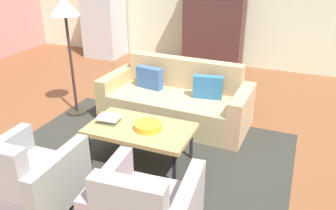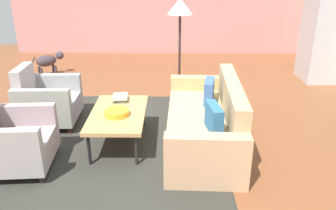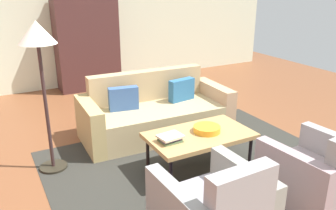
# 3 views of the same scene
# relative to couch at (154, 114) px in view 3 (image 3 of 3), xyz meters

# --- Properties ---
(ground_plane) EXTENTS (11.17, 11.17, 0.00)m
(ground_plane) POSITION_rel_couch_xyz_m (-0.28, -0.79, -0.29)
(ground_plane) COLOR brown
(wall_back) EXTENTS (9.31, 0.12, 2.80)m
(wall_back) POSITION_rel_couch_xyz_m (-0.28, 2.96, 1.11)
(wall_back) COLOR beige
(wall_back) RESTS_ON ground
(area_rug) EXTENTS (3.40, 2.60, 0.01)m
(area_rug) POSITION_rel_couch_xyz_m (-0.00, -1.14, -0.28)
(area_rug) COLOR #2D2D27
(area_rug) RESTS_ON ground
(couch) EXTENTS (2.13, 0.98, 0.86)m
(couch) POSITION_rel_couch_xyz_m (0.00, 0.00, 0.00)
(couch) COLOR tan
(couch) RESTS_ON ground
(coffee_table) EXTENTS (1.20, 0.70, 0.45)m
(coffee_table) POSITION_rel_couch_xyz_m (-0.00, -1.19, 0.13)
(coffee_table) COLOR black
(coffee_table) RESTS_ON ground
(armchair_right) EXTENTS (0.86, 0.86, 0.88)m
(armchair_right) POSITION_rel_couch_xyz_m (0.60, -2.35, 0.06)
(armchair_right) COLOR black
(armchair_right) RESTS_ON ground
(fruit_bowl) EXTENTS (0.31, 0.31, 0.07)m
(fruit_bowl) POSITION_rel_couch_xyz_m (0.10, -1.19, 0.20)
(fruit_bowl) COLOR orange
(fruit_bowl) RESTS_ON coffee_table
(book_stack) EXTENTS (0.28, 0.22, 0.07)m
(book_stack) POSITION_rel_couch_xyz_m (-0.40, -1.21, 0.20)
(book_stack) COLOR #506B47
(book_stack) RESTS_ON coffee_table
(cabinet) EXTENTS (1.20, 0.51, 1.80)m
(cabinet) POSITION_rel_couch_xyz_m (-0.19, 2.61, 0.61)
(cabinet) COLOR #472826
(cabinet) RESTS_ON ground
(floor_lamp) EXTENTS (0.40, 0.40, 1.72)m
(floor_lamp) POSITION_rel_couch_xyz_m (-1.52, -0.36, 1.16)
(floor_lamp) COLOR #29251B
(floor_lamp) RESTS_ON ground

